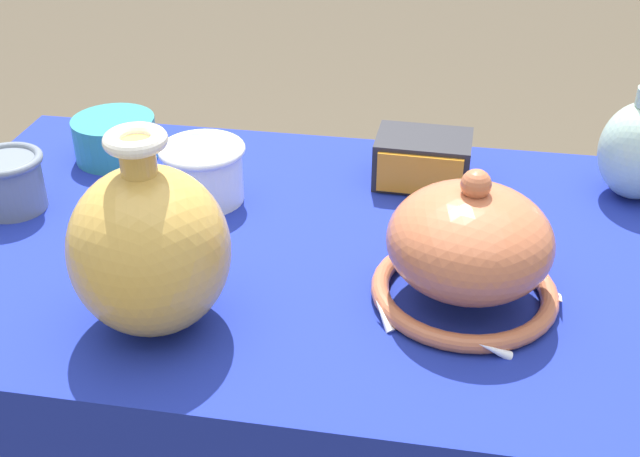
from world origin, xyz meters
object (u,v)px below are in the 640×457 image
at_px(cup_wide_slate, 10,180).
at_px(cup_wide_porcelain, 204,171).
at_px(vase_dome_bell, 468,250).
at_px(pot_squat_teal, 115,138).
at_px(vase_tall_bulbous, 150,249).
at_px(mosaic_tile_box, 423,160).

bearing_deg(cup_wide_slate, cup_wide_porcelain, 15.33).
xyz_separation_m(vase_dome_bell, pot_squat_teal, (-0.57, 0.29, -0.04)).
bearing_deg(cup_wide_porcelain, vase_tall_bulbous, -83.97).
distance_m(cup_wide_porcelain, pot_squat_teal, 0.21).
distance_m(pot_squat_teal, cup_wide_slate, 0.20).
distance_m(vase_tall_bulbous, pot_squat_teal, 0.46).
height_order(vase_dome_bell, mosaic_tile_box, vase_dome_bell).
relative_size(vase_tall_bulbous, mosaic_tile_box, 1.67).
bearing_deg(mosaic_tile_box, vase_tall_bulbous, -123.26).
bearing_deg(pot_squat_teal, cup_wide_slate, -114.57).
bearing_deg(vase_dome_bell, vase_tall_bulbous, -162.87).
distance_m(vase_dome_bell, pot_squat_teal, 0.64).
xyz_separation_m(pot_squat_teal, cup_wide_slate, (-0.08, -0.18, 0.01)).
xyz_separation_m(vase_dome_bell, cup_wide_slate, (-0.65, 0.11, -0.02)).
bearing_deg(mosaic_tile_box, cup_wide_porcelain, -158.95).
height_order(mosaic_tile_box, pot_squat_teal, mosaic_tile_box).
height_order(vase_dome_bell, cup_wide_porcelain, vase_dome_bell).
bearing_deg(cup_wide_porcelain, mosaic_tile_box, 19.24).
bearing_deg(vase_dome_bell, pot_squat_teal, 152.56).
relative_size(vase_dome_bell, cup_wide_slate, 2.30).
distance_m(vase_dome_bell, cup_wide_slate, 0.66).
xyz_separation_m(vase_tall_bulbous, vase_dome_bell, (0.35, 0.11, -0.03)).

